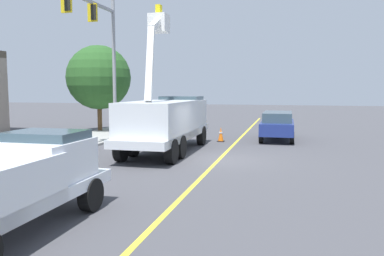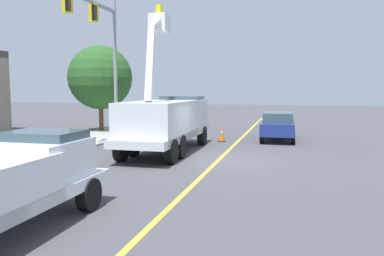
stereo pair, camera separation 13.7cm
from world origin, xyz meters
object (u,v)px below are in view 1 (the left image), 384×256
(service_pickup_truck, at_px, (5,183))
(passing_minivan, at_px, (277,124))
(traffic_signal_mast, at_px, (100,39))
(utility_bucket_truck, at_px, (167,119))
(traffic_cone_mid_front, at_px, (221,134))

(service_pickup_truck, distance_m, passing_minivan, 17.90)
(traffic_signal_mast, bearing_deg, utility_bucket_truck, -120.35)
(utility_bucket_truck, distance_m, passing_minivan, 7.86)
(passing_minivan, relative_size, traffic_signal_mast, 0.54)
(utility_bucket_truck, bearing_deg, service_pickup_truck, -179.55)
(utility_bucket_truck, bearing_deg, passing_minivan, -40.71)
(utility_bucket_truck, bearing_deg, traffic_cone_mid_front, -23.98)
(service_pickup_truck, bearing_deg, traffic_signal_mast, 19.81)
(traffic_cone_mid_front, bearing_deg, traffic_signal_mast, 101.15)
(passing_minivan, distance_m, traffic_signal_mast, 11.69)
(service_pickup_truck, bearing_deg, utility_bucket_truck, 0.45)
(passing_minivan, height_order, traffic_signal_mast, traffic_signal_mast)
(traffic_signal_mast, bearing_deg, service_pickup_truck, -160.19)
(service_pickup_truck, xyz_separation_m, traffic_signal_mast, (14.18, 5.11, 4.85))
(passing_minivan, xyz_separation_m, traffic_cone_mid_front, (-1.63, 3.20, -0.55))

